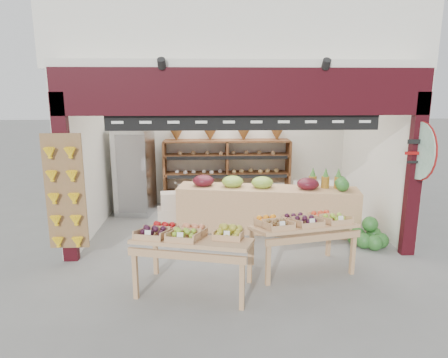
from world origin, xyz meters
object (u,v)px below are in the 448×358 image
(refrigerator, at_px, (135,171))
(mid_counter, at_px, (266,207))
(cardboard_stack, at_px, (181,213))
(back_shelving, at_px, (227,160))
(display_table_right, at_px, (302,223))
(display_table_left, at_px, (187,237))
(watermelon_pile, at_px, (368,236))

(refrigerator, distance_m, mid_counter, 3.01)
(refrigerator, bearing_deg, cardboard_stack, -30.41)
(back_shelving, height_order, mid_counter, back_shelving)
(mid_counter, bearing_deg, cardboard_stack, 167.02)
(display_table_right, bearing_deg, cardboard_stack, 132.33)
(display_table_right, bearing_deg, display_table_left, -162.36)
(refrigerator, height_order, watermelon_pile, refrigerator)
(back_shelving, distance_m, mid_counter, 1.99)
(cardboard_stack, distance_m, watermelon_pile, 3.55)
(refrigerator, bearing_deg, display_table_left, -61.18)
(display_table_left, height_order, watermelon_pile, display_table_left)
(refrigerator, xyz_separation_m, display_table_left, (1.30, -3.50, -0.20))
(cardboard_stack, distance_m, display_table_left, 2.71)
(cardboard_stack, relative_size, mid_counter, 0.30)
(cardboard_stack, bearing_deg, watermelon_pile, -20.54)
(display_table_left, distance_m, watermelon_pile, 3.43)
(watermelon_pile, bearing_deg, back_shelving, 131.62)
(mid_counter, xyz_separation_m, display_table_right, (0.28, -1.74, 0.27))
(refrigerator, distance_m, watermelon_pile, 4.91)
(refrigerator, height_order, cardboard_stack, refrigerator)
(mid_counter, relative_size, display_table_right, 2.18)
(back_shelving, distance_m, cardboard_stack, 1.90)
(back_shelving, xyz_separation_m, mid_counter, (0.67, -1.77, -0.63))
(refrigerator, height_order, mid_counter, refrigerator)
(display_table_right, bearing_deg, back_shelving, 105.08)
(cardboard_stack, xyz_separation_m, display_table_left, (0.25, -2.66, 0.50))
(display_table_left, relative_size, display_table_right, 1.05)
(cardboard_stack, height_order, watermelon_pile, cardboard_stack)
(refrigerator, bearing_deg, watermelon_pile, -17.13)
(back_shelving, xyz_separation_m, display_table_left, (-0.73, -4.04, -0.34))
(back_shelving, distance_m, display_table_left, 4.12)
(back_shelving, xyz_separation_m, cardboard_stack, (-0.99, -1.39, -0.84))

